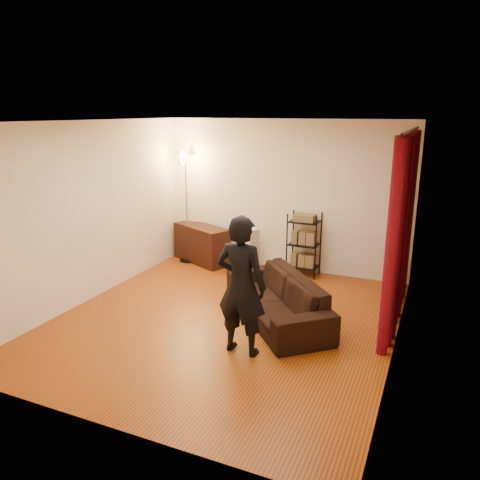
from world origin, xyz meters
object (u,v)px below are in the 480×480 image
at_px(wire_shelf, 304,244).
at_px(media_cabinet, 202,244).
at_px(person, 241,286).
at_px(floor_lamp, 187,206).
at_px(storage_boxes, 250,249).
at_px(sofa, 276,297).

bearing_deg(wire_shelf, media_cabinet, -160.85).
distance_m(person, wire_shelf, 3.00).
bearing_deg(media_cabinet, floor_lamp, -139.65).
bearing_deg(storage_boxes, media_cabinet, 178.14).
distance_m(sofa, media_cabinet, 2.87).
bearing_deg(floor_lamp, wire_shelf, 3.11).
relative_size(person, wire_shelf, 1.51).
height_order(sofa, storage_boxes, storage_boxes).
distance_m(person, storage_boxes, 3.13).
bearing_deg(person, media_cabinet, -51.81).
bearing_deg(floor_lamp, media_cabinet, 15.39).
distance_m(sofa, storage_boxes, 2.18).
bearing_deg(media_cabinet, wire_shelf, 26.39).
distance_m(storage_boxes, wire_shelf, 1.02).
bearing_deg(floor_lamp, storage_boxes, 1.82).
height_order(person, media_cabinet, person).
xyz_separation_m(person, wire_shelf, (-0.09, 2.98, -0.29)).
relative_size(sofa, wire_shelf, 1.89).
height_order(media_cabinet, storage_boxes, storage_boxes).
bearing_deg(wire_shelf, floor_lamp, -159.17).
height_order(sofa, wire_shelf, wire_shelf).
bearing_deg(person, wire_shelf, -85.66).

